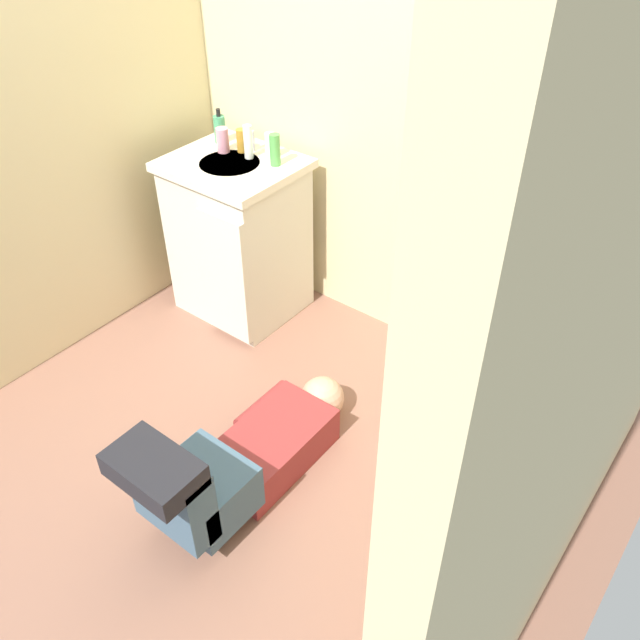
{
  "coord_description": "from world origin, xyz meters",
  "views": [
    {
      "loc": [
        1.35,
        -1.34,
        2.14
      ],
      "look_at": [
        0.05,
        0.35,
        0.45
      ],
      "focal_mm": 37.17,
      "sensor_mm": 36.0,
      "label": 1
    }
  ],
  "objects": [
    {
      "name": "wall_left",
      "position": [
        -1.19,
        0.0,
        1.2
      ],
      "size": [
        0.08,
        1.97,
        2.4
      ],
      "primitive_type": "cube",
      "color": "beige",
      "rests_on": "ground_plane"
    },
    {
      "name": "vanity_cabinet",
      "position": [
        -0.7,
        0.66,
        0.42
      ],
      "size": [
        0.6,
        0.53,
        0.82
      ],
      "color": "silver",
      "rests_on": "ground_plane"
    },
    {
      "name": "bottle_pink",
      "position": [
        -0.8,
        0.72,
        0.88
      ],
      "size": [
        0.06,
        0.06,
        0.11
      ],
      "primitive_type": "cylinder",
      "color": "pink",
      "rests_on": "vanity_cabinet"
    },
    {
      "name": "tissue_box",
      "position": [
        0.76,
        0.78,
        0.8
      ],
      "size": [
        0.22,
        0.11,
        0.1
      ],
      "primitive_type": "cube",
      "color": "silver",
      "rests_on": "toilet"
    },
    {
      "name": "wall_back",
      "position": [
        0.0,
        1.03,
        1.2
      ],
      "size": [
        2.46,
        0.08,
        2.4
      ],
      "primitive_type": "cube",
      "color": "beige",
      "rests_on": "ground_plane"
    },
    {
      "name": "bottle_clear",
      "position": [
        -0.58,
        0.8,
        0.88
      ],
      "size": [
        0.05,
        0.05,
        0.12
      ],
      "primitive_type": "cylinder",
      "color": "silver",
      "rests_on": "vanity_cabinet"
    },
    {
      "name": "person_plumber",
      "position": [
        0.11,
        -0.23,
        0.18
      ],
      "size": [
        0.39,
        1.06,
        0.52
      ],
      "color": "maroon",
      "rests_on": "ground_plane"
    },
    {
      "name": "toilet",
      "position": [
        0.81,
        0.69,
        0.37
      ],
      "size": [
        0.36,
        0.46,
        0.75
      ],
      "color": "white",
      "rests_on": "ground_plane"
    },
    {
      "name": "bottle_green",
      "position": [
        -0.52,
        0.76,
        0.89
      ],
      "size": [
        0.05,
        0.05,
        0.15
      ],
      "primitive_type": "cylinder",
      "color": "#4D9D47",
      "rests_on": "vanity_cabinet"
    },
    {
      "name": "bottle_white",
      "position": [
        -0.66,
        0.74,
        0.9
      ],
      "size": [
        0.04,
        0.04,
        0.16
      ],
      "primitive_type": "cylinder",
      "color": "white",
      "rests_on": "vanity_cabinet"
    },
    {
      "name": "bottle_amber",
      "position": [
        -0.73,
        0.77,
        0.87
      ],
      "size": [
        0.04,
        0.04,
        0.11
      ],
      "primitive_type": "cylinder",
      "color": "#C48B2B",
      "rests_on": "vanity_cabinet"
    },
    {
      "name": "faucet",
      "position": [
        -0.7,
        0.81,
        0.87
      ],
      "size": [
        0.02,
        0.02,
        0.1
      ],
      "primitive_type": "cylinder",
      "color": "silver",
      "rests_on": "vanity_cabinet"
    },
    {
      "name": "toiletry_bag",
      "position": [
        0.91,
        0.78,
        0.81
      ],
      "size": [
        0.12,
        0.09,
        0.11
      ],
      "primitive_type": "cube",
      "color": "#26262D",
      "rests_on": "toilet"
    },
    {
      "name": "paper_towel_roll",
      "position": [
        0.51,
        0.37,
        0.11
      ],
      "size": [
        0.11,
        0.11,
        0.21
      ],
      "primitive_type": "cylinder",
      "color": "white",
      "rests_on": "ground_plane"
    },
    {
      "name": "ground_plane",
      "position": [
        0.0,
        0.0,
        -0.02
      ],
      "size": [
        2.8,
        2.97,
        0.04
      ],
      "primitive_type": "cube",
      "color": "#8A5F4D"
    },
    {
      "name": "wall_right",
      "position": [
        1.19,
        0.0,
        1.2
      ],
      "size": [
        0.08,
        1.97,
        2.4
      ],
      "primitive_type": "cube",
      "color": "beige",
      "rests_on": "ground_plane"
    },
    {
      "name": "soap_dispenser",
      "position": [
        -0.89,
        0.79,
        0.89
      ],
      "size": [
        0.06,
        0.06,
        0.17
      ],
      "color": "#419565",
      "rests_on": "vanity_cabinet"
    }
  ]
}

